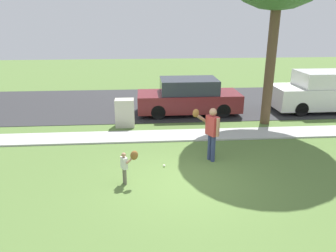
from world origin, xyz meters
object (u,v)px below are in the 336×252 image
object	(u,v)px
parked_van_white	(325,92)
utility_cabinet	(125,113)
parked_suv_maroon	(189,97)
baseball	(164,166)
person_child	(127,162)
person_adult	(211,129)

from	to	relation	value
parked_van_white	utility_cabinet	bearing A→B (deg)	-169.96
parked_van_white	parked_suv_maroon	bearing A→B (deg)	-179.87
utility_cabinet	baseball	bearing A→B (deg)	-71.07
baseball	person_child	bearing A→B (deg)	-137.66
person_child	parked_van_white	xyz separation A→B (m)	(9.16, 6.60, 0.27)
person_child	parked_suv_maroon	size ratio (longest dim) A/B	0.21
person_adult	person_child	world-z (taller)	person_adult
person_adult	baseball	distance (m)	1.82
person_adult	person_child	size ratio (longest dim) A/B	1.77
person_child	utility_cabinet	bearing A→B (deg)	67.24
person_adult	parked_van_white	bearing A→B (deg)	-167.93
baseball	parked_van_white	size ratio (longest dim) A/B	0.01
baseball	parked_van_white	world-z (taller)	parked_van_white
parked_suv_maroon	parked_van_white	distance (m)	6.61
baseball	parked_suv_maroon	xyz separation A→B (m)	(1.51, 5.63, 0.75)
person_adult	baseball	world-z (taller)	person_adult
utility_cabinet	parked_suv_maroon	size ratio (longest dim) A/B	0.24
parked_suv_maroon	parked_van_white	xyz separation A→B (m)	(6.61, 0.01, 0.11)
person_adult	parked_suv_maroon	xyz separation A→B (m)	(0.04, 5.27, -0.26)
baseball	utility_cabinet	xyz separation A→B (m)	(-1.36, 3.97, 0.54)
utility_cabinet	parked_suv_maroon	world-z (taller)	parked_suv_maroon
person_child	parked_van_white	size ratio (longest dim) A/B	0.19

